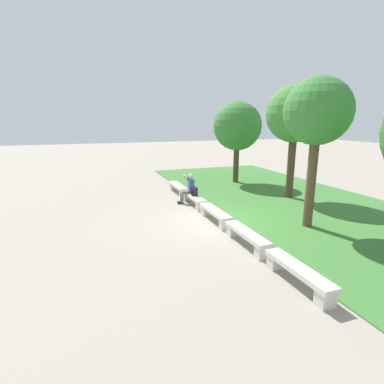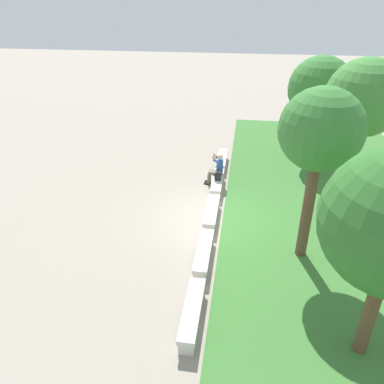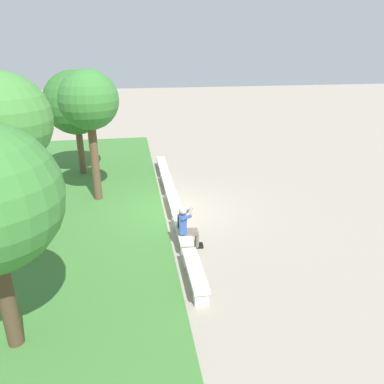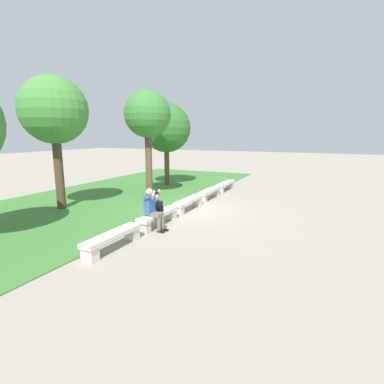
# 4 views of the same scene
# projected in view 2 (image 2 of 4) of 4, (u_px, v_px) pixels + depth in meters

# --- Properties ---
(ground_plane) EXTENTS (80.00, 80.00, 0.00)m
(ground_plane) POSITION_uv_depth(u_px,v_px,m) (211.00, 220.00, 12.86)
(ground_plane) COLOR gray
(grass_strip) EXTENTS (23.12, 8.00, 0.03)m
(grass_strip) POSITION_uv_depth(u_px,v_px,m) (344.00, 230.00, 12.29)
(grass_strip) COLOR #3D7533
(grass_strip) RESTS_ON ground
(bench_main) EXTENTS (2.03, 0.40, 0.45)m
(bench_main) POSITION_uv_depth(u_px,v_px,m) (222.00, 160.00, 16.68)
(bench_main) COLOR beige
(bench_main) RESTS_ON ground
(bench_near) EXTENTS (2.03, 0.40, 0.45)m
(bench_near) POSITION_uv_depth(u_px,v_px,m) (217.00, 182.00, 14.70)
(bench_near) COLOR beige
(bench_near) RESTS_ON ground
(bench_mid) EXTENTS (2.03, 0.40, 0.45)m
(bench_mid) POSITION_uv_depth(u_px,v_px,m) (212.00, 212.00, 12.72)
(bench_mid) COLOR beige
(bench_mid) RESTS_ON ground
(bench_far) EXTENTS (2.03, 0.40, 0.45)m
(bench_far) POSITION_uv_depth(u_px,v_px,m) (204.00, 253.00, 10.73)
(bench_far) COLOR beige
(bench_far) RESTS_ON ground
(bench_end) EXTENTS (2.03, 0.40, 0.45)m
(bench_end) POSITION_uv_depth(u_px,v_px,m) (192.00, 312.00, 8.75)
(bench_end) COLOR beige
(bench_end) RESTS_ON ground
(person_photographer) EXTENTS (0.50, 0.75, 1.32)m
(person_photographer) POSITION_uv_depth(u_px,v_px,m) (217.00, 168.00, 14.89)
(person_photographer) COLOR black
(person_photographer) RESTS_ON ground
(backpack) EXTENTS (0.28, 0.24, 0.43)m
(backpack) POSITION_uv_depth(u_px,v_px,m) (218.00, 176.00, 14.50)
(backpack) COLOR black
(backpack) RESTS_ON bench_near
(tree_behind_wall) EXTENTS (2.56, 2.56, 5.15)m
(tree_behind_wall) POSITION_uv_depth(u_px,v_px,m) (364.00, 99.00, 12.19)
(tree_behind_wall) COLOR #4C3826
(tree_behind_wall) RESTS_ON ground
(tree_left_background) EXTENTS (2.74, 2.74, 4.63)m
(tree_left_background) POSITION_uv_depth(u_px,v_px,m) (320.00, 89.00, 16.07)
(tree_left_background) COLOR #4C3826
(tree_left_background) RESTS_ON ground
(tree_right_background) EXTENTS (2.15, 2.15, 4.95)m
(tree_right_background) POSITION_uv_depth(u_px,v_px,m) (321.00, 132.00, 9.37)
(tree_right_background) COLOR brown
(tree_right_background) RESTS_ON ground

